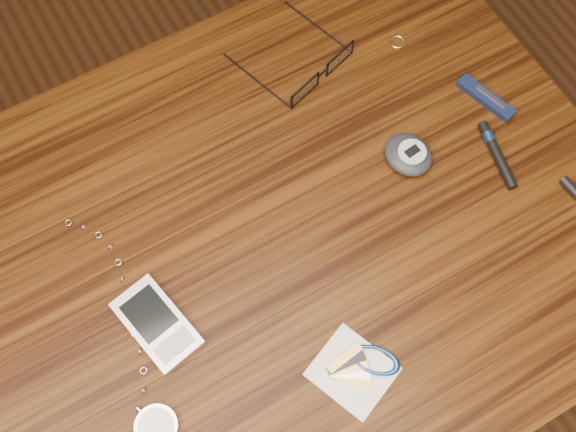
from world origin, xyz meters
The scene contains 10 objects.
ground centered at (0.00, 0.00, 0.00)m, with size 3.80×3.80×0.00m, color #472814.
desk centered at (0.00, 0.00, 0.65)m, with size 1.00×0.70×0.75m.
eyeglasses centered at (0.22, 0.18, 0.76)m, with size 0.16×0.16×0.03m.
gold_ring centered at (0.35, 0.18, 0.75)m, with size 0.02×0.02×0.00m, color #EDD067.
pocket_watch centered at (-0.18, -0.12, 0.76)m, with size 0.07×0.31×0.02m.
pda_phone centered at (-0.13, -0.03, 0.76)m, with size 0.08×0.12×0.02m.
pedometer centered at (0.26, 0.01, 0.76)m, with size 0.07×0.07×0.03m.
notepad_keys centered at (0.06, -0.19, 0.75)m, with size 0.12×0.11×0.01m.
pocket_knife centered at (0.40, 0.04, 0.76)m, with size 0.04×0.09×0.01m.
black_blue_pen centered at (0.36, -0.04, 0.76)m, with size 0.03×0.10×0.01m.
Camera 1 is at (-0.10, -0.30, 1.60)m, focal length 45.00 mm.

